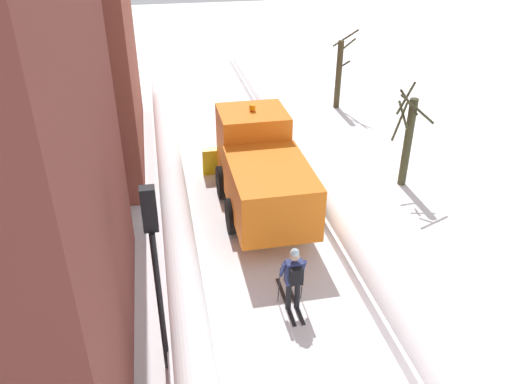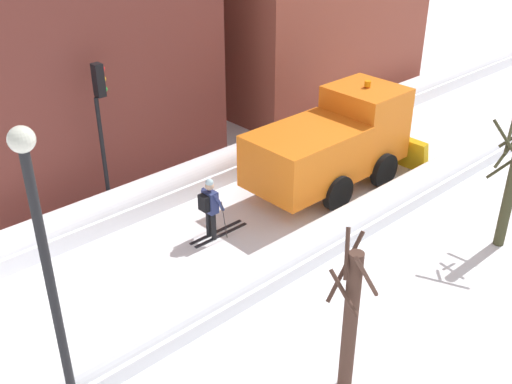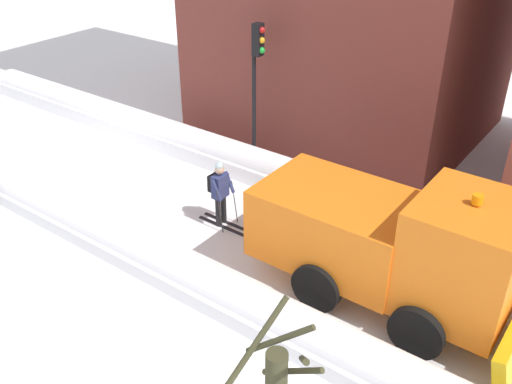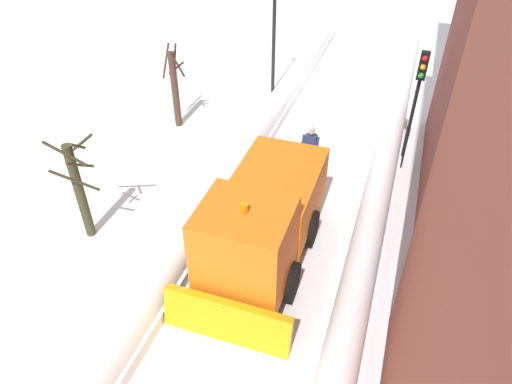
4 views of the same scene
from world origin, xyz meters
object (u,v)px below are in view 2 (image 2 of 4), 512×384
(bare_tree_near, at_px, (350,318))
(street_lamp, at_px, (45,257))
(skier, at_px, (210,206))
(traffic_light_pole, at_px, (101,111))
(plow_truck, at_px, (335,142))
(bare_tree_mid, at_px, (510,186))

(bare_tree_near, bearing_deg, street_lamp, -122.96)
(skier, distance_m, bare_tree_near, 6.15)
(traffic_light_pole, bearing_deg, plow_truck, 60.71)
(bare_tree_mid, bearing_deg, traffic_light_pole, -142.32)
(bare_tree_mid, bearing_deg, street_lamp, -101.63)
(skier, height_order, bare_tree_mid, bare_tree_mid)
(skier, height_order, traffic_light_pole, traffic_light_pole)
(bare_tree_near, distance_m, bare_tree_mid, 6.96)
(plow_truck, height_order, street_lamp, street_lamp)
(plow_truck, height_order, traffic_light_pole, traffic_light_pole)
(skier, xyz_separation_m, traffic_light_pole, (-3.15, -1.16, 2.09))
(street_lamp, bearing_deg, bare_tree_mid, 78.37)
(skier, distance_m, traffic_light_pole, 3.96)
(street_lamp, bearing_deg, skier, 118.81)
(plow_truck, height_order, bare_tree_mid, bare_tree_mid)
(bare_tree_near, bearing_deg, skier, 166.29)
(plow_truck, bearing_deg, street_lamp, -74.31)
(plow_truck, relative_size, traffic_light_pole, 1.36)
(plow_truck, distance_m, skier, 4.83)
(skier, xyz_separation_m, bare_tree_mid, (5.47, 5.49, 0.76))
(street_lamp, relative_size, bare_tree_near, 1.65)
(skier, relative_size, bare_tree_mid, 0.50)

